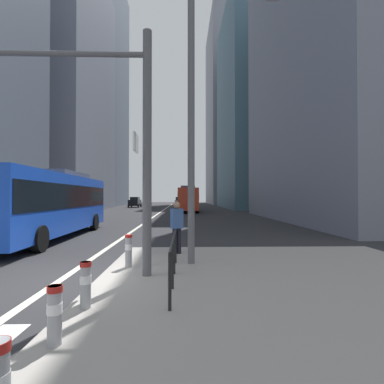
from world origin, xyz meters
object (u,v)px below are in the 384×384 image
(car_oncoming_mid, at_px, (135,202))
(bollard_back, at_px, (129,249))
(city_bus_blue_oncoming, at_px, (49,201))
(city_bus_red_receding, at_px, (187,198))
(car_receding_near, at_px, (180,202))
(traffic_signal_gantry, at_px, (69,113))
(bollard_left, at_px, (55,312))
(street_lamp_post, at_px, (191,85))
(car_receding_far, at_px, (183,201))
(pedestrian_waiting, at_px, (177,225))
(bollard_right, at_px, (86,282))

(car_oncoming_mid, height_order, bollard_back, car_oncoming_mid)
(city_bus_blue_oncoming, height_order, bollard_back, city_bus_blue_oncoming)
(city_bus_red_receding, distance_m, car_receding_near, 15.02)
(traffic_signal_gantry, relative_size, bollard_left, 7.85)
(city_bus_blue_oncoming, distance_m, bollard_back, 8.45)
(city_bus_blue_oncoming, bearing_deg, car_oncoming_mid, 93.53)
(city_bus_red_receding, bearing_deg, street_lamp_post, -90.48)
(car_oncoming_mid, distance_m, car_receding_far, 10.80)
(city_bus_blue_oncoming, height_order, city_bus_red_receding, same)
(city_bus_red_receding, relative_size, pedestrian_waiting, 6.11)
(bollard_right, bearing_deg, car_receding_near, 88.82)
(street_lamp_post, xyz_separation_m, pedestrian_waiting, (-0.45, 1.44, -4.16))
(car_receding_far, relative_size, bollard_left, 5.83)
(city_bus_red_receding, xyz_separation_m, bollard_right, (-2.17, -35.09, -1.24))
(city_bus_blue_oncoming, relative_size, bollard_right, 14.38)
(car_oncoming_mid, relative_size, bollard_back, 4.83)
(city_bus_blue_oncoming, xyz_separation_m, bollard_left, (4.92, -10.89, -1.26))
(car_oncoming_mid, height_order, car_receding_far, same)
(city_bus_red_receding, height_order, bollard_right, city_bus_red_receding)
(car_oncoming_mid, relative_size, pedestrian_waiting, 2.44)
(traffic_signal_gantry, bearing_deg, bollard_back, 34.64)
(city_bus_blue_oncoming, xyz_separation_m, car_receding_near, (5.94, 40.43, -0.85))
(car_oncoming_mid, relative_size, bollard_right, 5.34)
(city_bus_blue_oncoming, height_order, bollard_right, city_bus_blue_oncoming)
(car_oncoming_mid, relative_size, street_lamp_post, 0.53)
(city_bus_blue_oncoming, bearing_deg, car_receding_near, 81.65)
(pedestrian_waiting, bearing_deg, car_receding_near, 90.54)
(car_oncoming_mid, xyz_separation_m, street_lamp_post, (9.36, -47.61, 4.29))
(car_receding_near, xyz_separation_m, bollard_right, (-1.03, -50.04, -0.39))
(traffic_signal_gantry, height_order, bollard_right, traffic_signal_gantry)
(bollard_left, height_order, pedestrian_waiting, pedestrian_waiting)
(bollard_left, height_order, bollard_right, bollard_right)
(city_bus_blue_oncoming, relative_size, car_receding_far, 2.56)
(bollard_right, relative_size, bollard_back, 0.90)
(city_bus_red_receding, height_order, bollard_back, city_bus_red_receding)
(traffic_signal_gantry, height_order, street_lamp_post, street_lamp_post)
(bollard_right, bearing_deg, car_receding_far, 88.38)
(traffic_signal_gantry, bearing_deg, bollard_right, -62.38)
(car_receding_far, distance_m, traffic_signal_gantry, 54.92)
(car_receding_far, relative_size, traffic_signal_gantry, 0.74)
(car_oncoming_mid, xyz_separation_m, bollard_left, (7.48, -52.25, -0.41))
(car_receding_near, distance_m, car_receding_far, 6.84)
(car_receding_far, xyz_separation_m, bollard_left, (-1.59, -58.13, -0.41))
(bollard_left, xyz_separation_m, pedestrian_waiting, (1.44, 6.09, 0.54))
(bollard_right, distance_m, pedestrian_waiting, 5.05)
(car_receding_near, bearing_deg, city_bus_red_receding, -85.65)
(city_bus_blue_oncoming, xyz_separation_m, traffic_signal_gantry, (3.81, -7.52, 2.25))
(car_oncoming_mid, xyz_separation_m, bollard_right, (7.46, -50.98, -0.39))
(city_bus_blue_oncoming, distance_m, pedestrian_waiting, 8.00)
(car_receding_near, relative_size, car_receding_far, 0.96)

